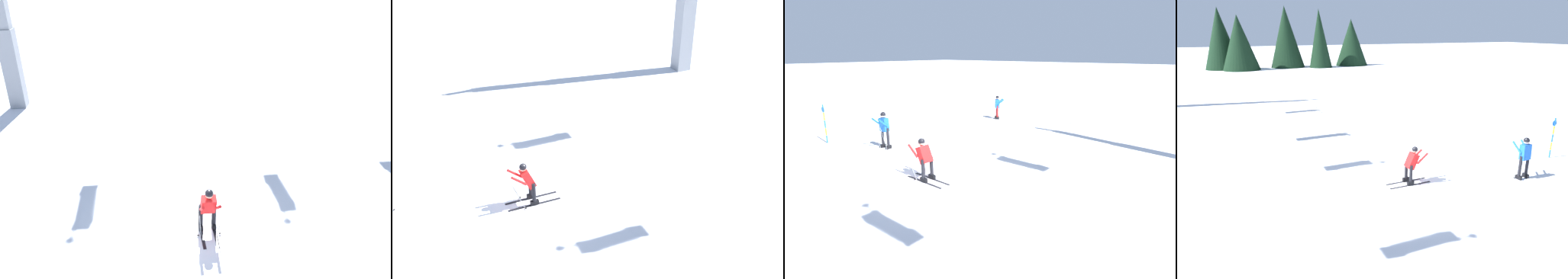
{
  "view_description": "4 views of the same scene",
  "coord_description": "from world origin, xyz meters",
  "views": [
    {
      "loc": [
        -1.21,
        -9.33,
        7.68
      ],
      "look_at": [
        0.31,
        1.87,
        2.0
      ],
      "focal_mm": 36.42,
      "sensor_mm": 36.0,
      "label": 1
    },
    {
      "loc": [
        13.43,
        -3.89,
        10.02
      ],
      "look_at": [
        1.37,
        1.47,
        2.51
      ],
      "focal_mm": 46.29,
      "sensor_mm": 36.0,
      "label": 2
    },
    {
      "loc": [
        7.51,
        8.09,
        4.47
      ],
      "look_at": [
        -0.43,
        1.66,
        1.66
      ],
      "focal_mm": 29.32,
      "sensor_mm": 36.0,
      "label": 3
    },
    {
      "loc": [
        -10.44,
        6.09,
        5.88
      ],
      "look_at": [
        0.1,
        1.59,
        2.16
      ],
      "focal_mm": 31.12,
      "sensor_mm": 36.0,
      "label": 4
    }
  ],
  "objects": [
    {
      "name": "skier_carving_main",
      "position": [
        0.4,
        -0.23,
        0.88
      ],
      "size": [
        0.71,
        1.79,
        1.66
      ],
      "color": "black",
      "rests_on": "ground_plane"
    },
    {
      "name": "trail_marker_pole",
      "position": [
        0.29,
        -7.79,
        1.06
      ],
      "size": [
        0.07,
        0.28,
        1.97
      ],
      "color": "blue",
      "rests_on": "ground_plane"
    },
    {
      "name": "ground_plane",
      "position": [
        0.0,
        0.0,
        0.0
      ],
      "size": [
        260.0,
        260.0,
        0.0
      ],
      "primitive_type": "plane",
      "color": "white"
    },
    {
      "name": "skier_distant_downhill",
      "position": [
        -1.01,
        -4.66,
        1.05
      ],
      "size": [
        1.79,
        0.71,
        1.81
      ],
      "color": "white",
      "rests_on": "ground_plane"
    },
    {
      "name": "tree_line_ridge",
      "position": [
        47.35,
        -2.4,
        4.4
      ],
      "size": [
        8.12,
        26.26,
        9.62
      ],
      "color": "black",
      "rests_on": "ground_plane"
    }
  ]
}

